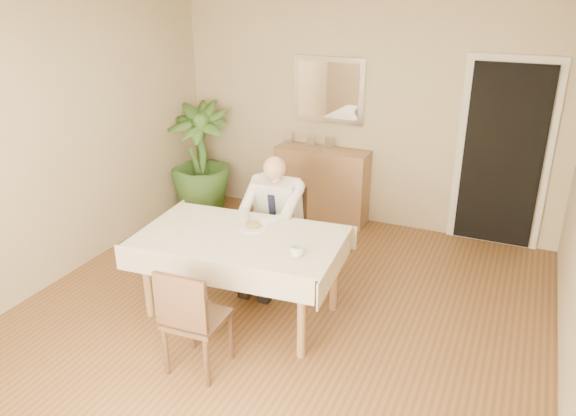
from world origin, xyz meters
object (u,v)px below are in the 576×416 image
at_px(chair_near, 191,316).
at_px(potted_palm, 200,158).
at_px(chair_far, 283,224).
at_px(sideboard, 322,184).
at_px(seated_man, 270,217).
at_px(coffee_mug, 297,251).
at_px(dining_table, 240,244).

bearing_deg(chair_near, potted_palm, 118.32).
distance_m(chair_far, sideboard, 1.37).
relative_size(seated_man, coffee_mug, 10.74).
distance_m(dining_table, chair_far, 0.90).
bearing_deg(chair_near, seated_man, 89.69).
relative_size(dining_table, sideboard, 1.62).
bearing_deg(coffee_mug, chair_near, -127.28).
xyz_separation_m(seated_man, potted_palm, (-1.62, 1.34, -0.01)).
distance_m(dining_table, seated_man, 0.59).
bearing_deg(dining_table, chair_near, -90.89).
height_order(chair_far, sideboard, same).
height_order(dining_table, chair_far, chair_far).
bearing_deg(dining_table, seated_man, 85.42).
bearing_deg(sideboard, seated_man, -86.55).
xyz_separation_m(chair_far, sideboard, (-0.11, 1.37, -0.05)).
relative_size(seated_man, sideboard, 1.12).
xyz_separation_m(dining_table, coffee_mug, (0.59, -0.16, 0.13)).
bearing_deg(seated_man, chair_far, 90.00).
height_order(chair_far, coffee_mug, chair_far).
height_order(seated_man, potted_palm, potted_palm).
bearing_deg(chair_far, sideboard, 101.99).
bearing_deg(sideboard, coffee_mug, -74.07).
bearing_deg(seated_man, chair_near, -87.81).
distance_m(sideboard, potted_palm, 1.56).
height_order(dining_table, sideboard, sideboard).
height_order(chair_near, sideboard, sideboard).
xyz_separation_m(dining_table, sideboard, (-0.11, 2.25, -0.22)).
relative_size(dining_table, potted_palm, 1.32).
xyz_separation_m(dining_table, chair_near, (0.06, -0.87, -0.18)).
xyz_separation_m(chair_far, chair_near, (0.06, -1.75, -0.01)).
xyz_separation_m(chair_near, seated_man, (-0.06, 1.46, 0.20)).
distance_m(chair_near, coffee_mug, 0.94).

